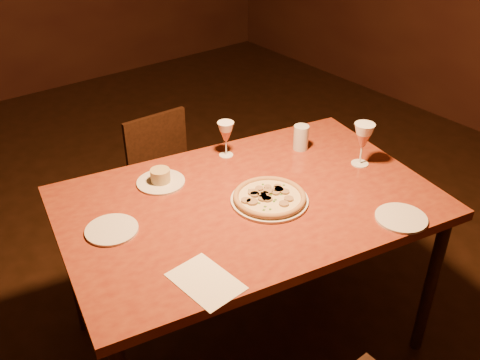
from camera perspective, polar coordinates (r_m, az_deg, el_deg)
floor at (r=2.67m, az=-2.70°, el=-16.40°), size 7.00×7.00×0.00m
dining_table at (r=2.19m, az=0.92°, el=-3.53°), size 1.64×1.22×0.79m
chair_far at (r=3.00m, az=-7.62°, el=0.31°), size 0.38×0.38×0.77m
pizza_plate at (r=2.13m, az=3.17°, el=-1.88°), size 0.31×0.31×0.03m
ramekin_saucer at (r=2.26m, az=-8.47°, el=0.13°), size 0.20×0.20×0.06m
wine_glass_far at (r=2.41m, az=-1.51°, el=4.38°), size 0.08×0.08×0.17m
wine_glass_right at (r=2.40m, az=12.92°, el=3.72°), size 0.09×0.09×0.20m
water_tumbler at (r=2.50m, az=6.52°, el=4.53°), size 0.07×0.07×0.12m
side_plate_left at (r=2.03m, az=-13.52°, el=-5.18°), size 0.20×0.20×0.01m
side_plate_near at (r=2.12m, az=16.81°, el=-3.91°), size 0.20×0.20×0.01m
menu_card at (r=1.77m, az=-3.68°, el=-10.73°), size 0.18×0.25×0.00m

